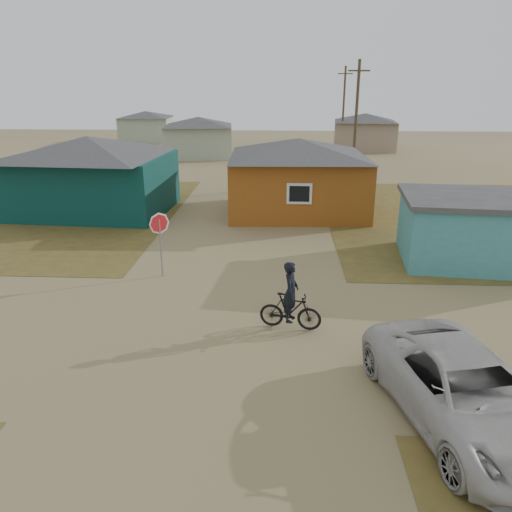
{
  "coord_description": "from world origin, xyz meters",
  "views": [
    {
      "loc": [
        1.64,
        -12.35,
        6.73
      ],
      "look_at": [
        0.85,
        3.0,
        1.3
      ],
      "focal_mm": 35.0,
      "sensor_mm": 36.0,
      "label": 1
    }
  ],
  "objects": [
    {
      "name": "ground",
      "position": [
        0.0,
        0.0,
        0.0
      ],
      "size": [
        120.0,
        120.0,
        0.0
      ],
      "primitive_type": "plane",
      "color": "#8D7D51"
    },
    {
      "name": "vehicle",
      "position": [
        5.46,
        -3.51,
        0.76
      ],
      "size": [
        3.76,
        5.95,
        1.53
      ],
      "primitive_type": "imported",
      "rotation": [
        0.0,
        0.0,
        0.24
      ],
      "color": "#B4B4B0",
      "rests_on": "ground"
    },
    {
      "name": "shed_turquoise",
      "position": [
        9.5,
        6.5,
        1.31
      ],
      "size": [
        6.71,
        4.93,
        2.6
      ],
      "color": "teal",
      "rests_on": "ground"
    },
    {
      "name": "house_teal",
      "position": [
        -8.5,
        13.5,
        2.05
      ],
      "size": [
        8.93,
        7.08,
        4.0
      ],
      "color": "#09332F",
      "rests_on": "ground"
    },
    {
      "name": "house_pale_north",
      "position": [
        -14.0,
        46.0,
        1.75
      ],
      "size": [
        6.28,
        5.81,
        3.4
      ],
      "color": "#9FAE95",
      "rests_on": "ground"
    },
    {
      "name": "house_pale_west",
      "position": [
        -6.0,
        34.0,
        1.86
      ],
      "size": [
        7.04,
        6.15,
        3.6
      ],
      "color": "#9FAE95",
      "rests_on": "ground"
    },
    {
      "name": "house_yellow",
      "position": [
        2.5,
        14.0,
        2.0
      ],
      "size": [
        7.72,
        6.76,
        3.9
      ],
      "color": "#914D16",
      "rests_on": "ground"
    },
    {
      "name": "utility_pole_near",
      "position": [
        6.5,
        22.0,
        4.14
      ],
      "size": [
        1.4,
        0.2,
        8.0
      ],
      "color": "#4B3E2D",
      "rests_on": "ground"
    },
    {
      "name": "utility_pole_far",
      "position": [
        7.5,
        38.0,
        4.14
      ],
      "size": [
        1.4,
        0.2,
        8.0
      ],
      "color": "#4B3E2D",
      "rests_on": "ground"
    },
    {
      "name": "house_beige_east",
      "position": [
        10.0,
        40.0,
        1.86
      ],
      "size": [
        6.95,
        6.05,
        3.6
      ],
      "color": "gray",
      "rests_on": "ground"
    },
    {
      "name": "cyclist",
      "position": [
        1.96,
        0.52,
        0.73
      ],
      "size": [
        1.84,
        0.83,
        2.01
      ],
      "color": "black",
      "rests_on": "ground"
    },
    {
      "name": "stop_sign",
      "position": [
        -2.62,
        4.32,
        1.75
      ],
      "size": [
        0.75,
        0.28,
        2.38
      ],
      "color": "gray",
      "rests_on": "ground"
    }
  ]
}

